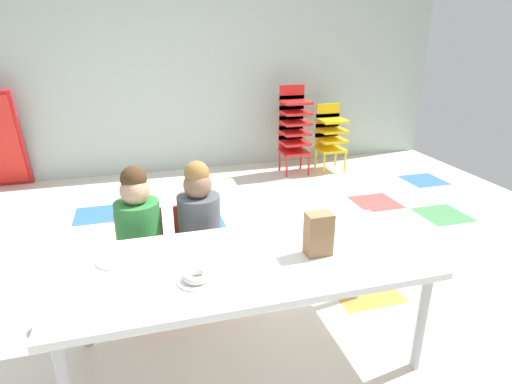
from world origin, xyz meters
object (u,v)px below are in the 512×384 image
Objects in this scene: seated_child_middle_seat at (199,219)px; paper_bag_brown at (319,234)px; craft_table at (245,268)px; paper_plate_center_table at (115,261)px; seated_child_near_camera at (139,226)px; kid_chair_yellow_stack at (330,133)px; paper_plate_near_edge at (197,280)px; donut_powdered_on_plate at (197,276)px; kid_chair_red_stack at (294,126)px.

seated_child_middle_seat is 4.17× the size of paper_bag_brown.
paper_plate_center_table is (-0.61, 0.16, 0.05)m from craft_table.
seated_child_near_camera is 0.47m from paper_plate_center_table.
kid_chair_yellow_stack is at bearing 44.62° from seated_child_near_camera.
paper_plate_near_edge is at bearing -38.04° from paper_plate_center_table.
craft_table is 14.31× the size of donut_powdered_on_plate.
donut_powdered_on_plate is at bearing -124.55° from kid_chair_yellow_stack.
seated_child_near_camera reaches higher than paper_plate_center_table.
paper_plate_center_table reaches higher than craft_table.
donut_powdered_on_plate is at bearing -38.04° from paper_plate_center_table.
paper_bag_brown is 1.00m from paper_plate_center_table.
donut_powdered_on_plate is (-0.62, -0.08, -0.08)m from paper_bag_brown.
seated_child_middle_seat reaches higher than paper_plate_near_edge.
seated_child_near_camera and seated_child_middle_seat have the same top height.
paper_bag_brown is at bearing -116.43° from kid_chair_yellow_stack.
kid_chair_red_stack is 0.50m from kid_chair_yellow_stack.
donut_powdered_on_plate is (0.24, -0.73, 0.06)m from seated_child_near_camera.
seated_child_middle_seat is (0.36, 0.00, 0.00)m from seated_child_near_camera.
seated_child_middle_seat is at bearing -130.57° from kid_chair_yellow_stack.
paper_bag_brown is (0.50, -0.65, 0.14)m from seated_child_middle_seat.
paper_plate_center_table is at bearing 141.96° from paper_plate_near_edge.
kid_chair_yellow_stack is at bearing 57.79° from craft_table.
kid_chair_red_stack is at bearing 54.47° from paper_plate_center_table.
donut_powdered_on_plate is (-0.12, -0.73, 0.06)m from seated_child_middle_seat.
paper_plate_near_edge is at bearing -117.92° from kid_chair_red_stack.
paper_plate_center_table is (-0.36, 0.28, 0.00)m from paper_plate_near_edge.
seated_child_near_camera is 1.00× the size of seated_child_middle_seat.
kid_chair_yellow_stack is at bearing 49.43° from seated_child_middle_seat.
kid_chair_red_stack is at bearing 65.08° from craft_table.
seated_child_near_camera is 1.15× the size of kid_chair_yellow_stack.
seated_child_near_camera is 0.36m from seated_child_middle_seat.
kid_chair_red_stack is (1.35, 2.91, 0.04)m from craft_table.
seated_child_near_camera is at bearing 108.16° from paper_plate_near_edge.
kid_chair_red_stack is 1.30× the size of kid_chair_yellow_stack.
paper_plate_center_table is at bearing 165.69° from craft_table.
kid_chair_yellow_stack is at bearing 63.57° from paper_bag_brown.
paper_plate_near_edge is (-1.61, -3.03, 0.01)m from kid_chair_red_stack.
paper_plate_near_edge is at bearing -124.55° from kid_chair_yellow_stack.
kid_chair_red_stack is 8.26× the size of donut_powdered_on_plate.
seated_child_near_camera is 0.77m from donut_powdered_on_plate.
craft_table is 3.44m from kid_chair_yellow_stack.
paper_plate_near_edge and paper_plate_center_table have the same top height.
seated_child_middle_seat reaches higher than donut_powdered_on_plate.
seated_child_near_camera is 2.95m from kid_chair_red_stack.
craft_table is 0.62m from seated_child_middle_seat.
seated_child_near_camera is at bearing 129.10° from craft_table.
seated_child_near_camera reaches higher than kid_chair_yellow_stack.
paper_plate_center_table is (-0.48, -0.45, 0.04)m from seated_child_middle_seat.
kid_chair_yellow_stack is (2.33, 2.30, -0.10)m from seated_child_near_camera.
paper_plate_near_edge is at bearing -99.28° from seated_child_middle_seat.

